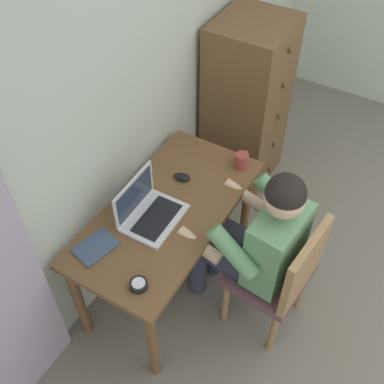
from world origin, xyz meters
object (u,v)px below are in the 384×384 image
at_px(chair, 281,274).
at_px(computer_mouse, 182,177).
at_px(coffee_mug, 242,161).
at_px(dresser, 247,106).
at_px(laptop, 148,210).
at_px(notebook_pad, 96,247).
at_px(desk, 168,221).
at_px(desk_clock, 139,285).
at_px(person_seated, 256,238).

height_order(chair, computer_mouse, chair).
bearing_deg(computer_mouse, coffee_mug, -54.87).
height_order(dresser, laptop, dresser).
relative_size(notebook_pad, coffee_mug, 1.75).
bearing_deg(desk, notebook_pad, 156.88).
height_order(desk_clock, coffee_mug, coffee_mug).
bearing_deg(computer_mouse, desk, 180.00).
relative_size(desk, desk_clock, 13.50).
distance_m(desk, dresser, 1.17).
xyz_separation_m(chair, desk_clock, (-0.56, 0.53, 0.25)).
distance_m(laptop, computer_mouse, 0.34).
relative_size(chair, person_seated, 0.73).
bearing_deg(chair, coffee_mug, 48.06).
bearing_deg(laptop, coffee_mug, -22.97).
relative_size(dresser, computer_mouse, 12.69).
bearing_deg(coffee_mug, computer_mouse, 137.16).
bearing_deg(computer_mouse, chair, -114.20).
bearing_deg(computer_mouse, person_seated, -116.41).
relative_size(computer_mouse, coffee_mug, 0.83).
height_order(laptop, coffee_mug, laptop).
bearing_deg(laptop, person_seated, -70.46).
distance_m(computer_mouse, coffee_mug, 0.37).
xyz_separation_m(desk, coffee_mug, (0.51, -0.20, 0.15)).
xyz_separation_m(desk, laptop, (-0.09, 0.06, 0.16)).
height_order(desk, desk_clock, desk_clock).
height_order(desk, notebook_pad, notebook_pad).
bearing_deg(laptop, dresser, 0.93).
relative_size(desk, laptop, 3.53).
relative_size(desk_clock, coffee_mug, 0.75).
xyz_separation_m(desk, dresser, (1.16, 0.08, 0.03)).
height_order(laptop, desk_clock, laptop).
relative_size(laptop, desk_clock, 3.83).
bearing_deg(desk_clock, laptop, 28.07).
bearing_deg(coffee_mug, desk, 158.67).
height_order(person_seated, desk_clock, person_seated).
distance_m(person_seated, notebook_pad, 0.83).
height_order(laptop, computer_mouse, laptop).
height_order(dresser, chair, dresser).
bearing_deg(laptop, notebook_pad, 159.56).
bearing_deg(chair, dresser, 34.82).
relative_size(dresser, notebook_pad, 6.04).
relative_size(desk, coffee_mug, 10.12).
distance_m(laptop, desk_clock, 0.44).
bearing_deg(laptop, desk_clock, -151.93).
bearing_deg(notebook_pad, person_seated, -39.19).
relative_size(person_seated, computer_mouse, 11.83).
xyz_separation_m(desk, notebook_pad, (-0.40, 0.17, 0.11)).
xyz_separation_m(laptop, coffee_mug, (0.60, -0.26, -0.00)).
xyz_separation_m(desk, person_seated, (0.10, -0.49, 0.06)).
relative_size(desk, notebook_pad, 5.78).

